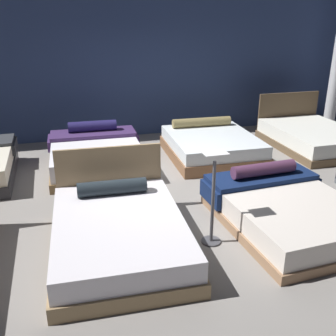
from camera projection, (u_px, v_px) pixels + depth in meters
The scene contains 8 objects.
ground_plane at pixel (174, 189), 6.21m from camera, with size 18.00×18.00×0.02m, color gray.
showroom_back_wall at pixel (133, 57), 8.39m from camera, with size 18.00×0.06×3.50m, color navy.
bed_1 at pixel (119, 231), 4.56m from camera, with size 1.62×2.21×0.94m.
bed_2 at pixel (286, 210), 5.07m from camera, with size 1.74×2.14×0.65m.
bed_5 at pixel (96, 155), 7.00m from camera, with size 1.70×1.96×0.70m.
bed_6 at pixel (211, 146), 7.53m from camera, with size 1.70×1.98×0.62m.
bed_7 at pixel (313, 137), 8.09m from camera, with size 1.58×2.17×0.96m.
price_sign at pixel (213, 209), 4.58m from camera, with size 0.28×0.24×1.16m.
Camera 1 is at (-1.60, -5.42, 2.59)m, focal length 41.45 mm.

